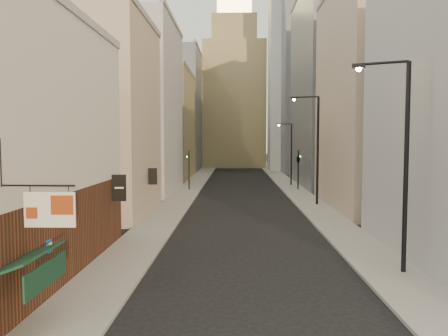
% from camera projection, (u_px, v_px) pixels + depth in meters
% --- Properties ---
extents(sidewalk_left, '(3.00, 140.00, 0.15)m').
position_uv_depth(sidewalk_left, '(197.00, 181.00, 65.61)').
color(sidewalk_left, gray).
rests_on(sidewalk_left, ground).
extents(sidewalk_right, '(3.00, 140.00, 0.15)m').
position_uv_depth(sidewalk_right, '(284.00, 181.00, 65.28)').
color(sidewalk_right, gray).
rests_on(sidewalk_right, ground).
extents(near_building_left, '(8.30, 23.04, 12.30)m').
position_uv_depth(near_building_left, '(6.00, 146.00, 19.44)').
color(near_building_left, '#58301C').
rests_on(near_building_left, ground).
extents(left_bldg_beige, '(8.00, 12.00, 16.00)m').
position_uv_depth(left_bldg_beige, '(100.00, 119.00, 36.30)').
color(left_bldg_beige, gray).
rests_on(left_bldg_beige, ground).
extents(left_bldg_grey, '(8.00, 16.00, 20.00)m').
position_uv_depth(left_bldg_grey, '(141.00, 109.00, 52.13)').
color(left_bldg_grey, '#9E9FA4').
rests_on(left_bldg_grey, ground).
extents(left_bldg_tan, '(8.00, 18.00, 17.00)m').
position_uv_depth(left_bldg_tan, '(165.00, 126.00, 70.18)').
color(left_bldg_tan, '#958358').
rests_on(left_bldg_tan, ground).
extents(left_bldg_wingrid, '(8.00, 20.00, 24.00)m').
position_uv_depth(left_bldg_wingrid, '(181.00, 112.00, 89.90)').
color(left_bldg_wingrid, gray).
rests_on(left_bldg_wingrid, ground).
extents(right_bldg_beige, '(8.00, 16.00, 20.00)m').
position_uv_depth(right_bldg_beige, '(376.00, 99.00, 39.55)').
color(right_bldg_beige, gray).
rests_on(right_bldg_beige, ground).
extents(right_bldg_wingrid, '(8.00, 20.00, 26.00)m').
position_uv_depth(right_bldg_wingrid, '(329.00, 90.00, 59.30)').
color(right_bldg_wingrid, gray).
rests_on(right_bldg_wingrid, ground).
extents(highrise, '(21.00, 23.00, 51.20)m').
position_uv_depth(highrise, '(330.00, 41.00, 86.25)').
color(highrise, gray).
rests_on(highrise, ground).
extents(clock_tower, '(14.00, 14.00, 44.90)m').
position_uv_depth(clock_tower, '(234.00, 91.00, 101.22)').
color(clock_tower, '#958358').
rests_on(clock_tower, ground).
extents(white_tower, '(8.00, 8.00, 41.50)m').
position_uv_depth(white_tower, '(289.00, 78.00, 86.91)').
color(white_tower, silver).
rests_on(white_tower, ground).
extents(streetlamp_near, '(2.46, 1.17, 9.92)m').
position_uv_depth(streetlamp_near, '(400.00, 153.00, 20.13)').
color(streetlamp_near, black).
rests_on(streetlamp_near, ground).
extents(streetlamp_mid, '(2.64, 1.03, 10.40)m').
position_uv_depth(streetlamp_mid, '(315.00, 143.00, 41.23)').
color(streetlamp_mid, black).
rests_on(streetlamp_mid, ground).
extents(streetlamp_far, '(2.15, 0.81, 8.43)m').
position_uv_depth(streetlamp_far, '(290.00, 151.00, 58.68)').
color(streetlamp_far, black).
rests_on(streetlamp_far, ground).
extents(traffic_light_left, '(0.60, 0.54, 5.00)m').
position_uv_depth(traffic_light_left, '(189.00, 162.00, 53.30)').
color(traffic_light_left, black).
rests_on(traffic_light_left, ground).
extents(traffic_light_right, '(0.66, 0.66, 5.00)m').
position_uv_depth(traffic_light_right, '(298.00, 159.00, 53.92)').
color(traffic_light_right, black).
rests_on(traffic_light_right, ground).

